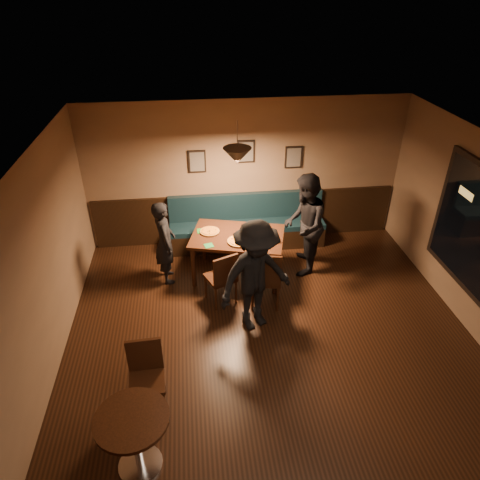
{
  "coord_description": "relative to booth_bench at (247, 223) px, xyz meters",
  "views": [
    {
      "loc": [
        -1.03,
        -4.1,
        4.62
      ],
      "look_at": [
        -0.31,
        1.85,
        0.95
      ],
      "focal_mm": 32.58,
      "sensor_mm": 36.0,
      "label": 1
    }
  ],
  "objects": [
    {
      "name": "floor",
      "position": [
        0.0,
        -3.2,
        -0.5
      ],
      "size": [
        7.0,
        7.0,
        0.0
      ],
      "primitive_type": "plane",
      "color": "black",
      "rests_on": "ground"
    },
    {
      "name": "ceiling",
      "position": [
        0.0,
        -3.2,
        2.3
      ],
      "size": [
        7.0,
        7.0,
        0.0
      ],
      "primitive_type": "plane",
      "rotation": [
        3.14,
        0.0,
        0.0
      ],
      "color": "silver",
      "rests_on": "ground"
    },
    {
      "name": "wall_back",
      "position": [
        0.0,
        0.3,
        0.9
      ],
      "size": [
        6.0,
        0.0,
        6.0
      ],
      "primitive_type": "plane",
      "rotation": [
        1.57,
        0.0,
        0.0
      ],
      "color": "#8C704F",
      "rests_on": "ground"
    },
    {
      "name": "wall_left",
      "position": [
        -3.0,
        -3.2,
        0.9
      ],
      "size": [
        0.0,
        7.0,
        7.0
      ],
      "primitive_type": "plane",
      "rotation": [
        1.57,
        0.0,
        1.57
      ],
      "color": "#8C704F",
      "rests_on": "ground"
    },
    {
      "name": "wainscot",
      "position": [
        0.0,
        0.27,
        0.0
      ],
      "size": [
        5.88,
        0.06,
        1.0
      ],
      "primitive_type": "cube",
      "color": "black",
      "rests_on": "ground"
    },
    {
      "name": "booth_bench",
      "position": [
        0.0,
        0.0,
        0.0
      ],
      "size": [
        3.0,
        0.6,
        1.0
      ],
      "primitive_type": null,
      "color": "#0F232D",
      "rests_on": "ground"
    },
    {
      "name": "picture_left",
      "position": [
        -0.9,
        0.27,
        1.2
      ],
      "size": [
        0.32,
        0.04,
        0.42
      ],
      "primitive_type": "cube",
      "color": "black",
      "rests_on": "wall_back"
    },
    {
      "name": "picture_center",
      "position": [
        0.0,
        0.27,
        1.35
      ],
      "size": [
        0.32,
        0.04,
        0.42
      ],
      "primitive_type": "cube",
      "color": "black",
      "rests_on": "wall_back"
    },
    {
      "name": "picture_right",
      "position": [
        0.9,
        0.27,
        1.2
      ],
      "size": [
        0.32,
        0.04,
        0.42
      ],
      "primitive_type": "cube",
      "color": "black",
      "rests_on": "wall_back"
    },
    {
      "name": "pendant_lamp",
      "position": [
        -0.31,
        -1.0,
        1.75
      ],
      "size": [
        0.44,
        0.44,
        0.25
      ],
      "primitive_type": "cone",
      "rotation": [
        3.14,
        0.0,
        0.0
      ],
      "color": "black",
      "rests_on": "ceiling"
    },
    {
      "name": "dining_table",
      "position": [
        -0.31,
        -1.0,
        -0.09
      ],
      "size": [
        1.75,
        1.36,
        0.83
      ],
      "primitive_type": "cube",
      "rotation": [
        0.0,
        0.0,
        -0.26
      ],
      "color": "black",
      "rests_on": "floor"
    },
    {
      "name": "chair_near_left",
      "position": [
        -0.66,
        -1.66,
        -0.02
      ],
      "size": [
        0.56,
        0.56,
        0.96
      ],
      "primitive_type": null,
      "rotation": [
        0.0,
        0.0,
        0.41
      ],
      "color": "#321D0E",
      "rests_on": "floor"
    },
    {
      "name": "chair_near_right",
      "position": [
        0.05,
        -1.81,
        0.03
      ],
      "size": [
        0.55,
        0.55,
        1.05
      ],
      "primitive_type": null,
      "rotation": [
        0.0,
        0.0,
        -0.2
      ],
      "color": "black",
      "rests_on": "floor"
    },
    {
      "name": "diner_left",
      "position": [
        -1.54,
        -0.94,
        0.25
      ],
      "size": [
        0.44,
        0.6,
        1.5
      ],
      "primitive_type": "imported",
      "rotation": [
        0.0,
        0.0,
        1.72
      ],
      "color": "black",
      "rests_on": "floor"
    },
    {
      "name": "diner_right",
      "position": [
        0.86,
        -0.95,
        0.42
      ],
      "size": [
        0.92,
        1.05,
        1.84
      ],
      "primitive_type": "imported",
      "rotation": [
        0.0,
        0.0,
        -1.85
      ],
      "color": "black",
      "rests_on": "floor"
    },
    {
      "name": "diner_front",
      "position": [
        -0.2,
        -2.3,
        0.4
      ],
      "size": [
        1.33,
        1.07,
        1.79
      ],
      "primitive_type": "imported",
      "rotation": [
        0.0,
        0.0,
        0.4
      ],
      "color": "black",
      "rests_on": "floor"
    },
    {
      "name": "pizza_a",
      "position": [
        -0.77,
        -0.83,
        0.35
      ],
      "size": [
        0.44,
        0.44,
        0.04
      ],
      "primitive_type": "cylinder",
      "rotation": [
        0.0,
        0.0,
        0.38
      ],
      "color": "orange",
      "rests_on": "dining_table"
    },
    {
      "name": "pizza_b",
      "position": [
        -0.31,
        -1.22,
        0.35
      ],
      "size": [
        0.44,
        0.44,
        0.04
      ],
      "primitive_type": "cylinder",
      "rotation": [
        0.0,
        0.0,
        -0.18
      ],
      "color": "orange",
      "rests_on": "dining_table"
    },
    {
      "name": "pizza_c",
      "position": [
        0.12,
        -0.87,
        0.35
      ],
      "size": [
        0.35,
        0.35,
        0.04
      ],
      "primitive_type": "cylinder",
      "rotation": [
        0.0,
        0.0,
        0.05
      ],
      "color": "#C66525",
      "rests_on": "dining_table"
    },
    {
      "name": "soda_glass",
      "position": [
        0.29,
        -1.27,
        0.41
      ],
      "size": [
        0.09,
        0.09,
        0.15
      ],
      "primitive_type": "cylinder",
      "rotation": [
        0.0,
        0.0,
        0.26
      ],
      "color": "black",
      "rests_on": "dining_table"
    },
    {
      "name": "tabasco_bottle",
      "position": [
        0.27,
        -1.08,
        0.39
      ],
      "size": [
        0.03,
        0.03,
        0.12
      ],
      "primitive_type": "cylinder",
      "rotation": [
        0.0,
        0.0,
        0.02
      ],
      "color": "maroon",
      "rests_on": "dining_table"
    },
    {
      "name": "napkin_a",
      "position": [
        -0.9,
        -0.77,
        0.33
      ],
      "size": [
        0.18,
        0.18,
        0.01
      ],
      "primitive_type": "cube",
      "rotation": [
        0.0,
        0.0,
        0.05
      ],
      "color": "#1B661D",
      "rests_on": "dining_table"
    },
    {
      "name": "napkin_b",
      "position": [
        -0.81,
        -1.26,
        0.33
      ],
      "size": [
        0.17,
        0.17,
        0.01
      ],
      "primitive_type": "cube",
      "rotation": [
        0.0,
        0.0,
        0.24
      ],
      "color": "#1B672D",
      "rests_on": "dining_table"
    },
    {
      "name": "cutlery_set",
      "position": [
        -0.3,
        -1.38,
        0.33
      ],
      "size": [
        0.17,
        0.04,
        0.0
      ],
      "primitive_type": "cube",
      "rotation": [
        0.0,
        0.0,
        1.41
      ],
      "color": "#B6B5B9",
      "rests_on": "dining_table"
    },
    {
      "name": "cafe_table",
      "position": [
        -1.78,
        -4.4,
        -0.09
      ],
      "size": [
        0.86,
        0.86,
        0.82
      ],
      "primitive_type": "cylinder",
      "rotation": [
        0.0,
        0.0,
        -0.12
      ],
      "color": "black",
      "rests_on": "floor"
    },
    {
      "name": "cafe_chair_far",
      "position": [
        -1.71,
        -3.64,
        -0.02
      ],
      "size": [
        0.45,
        0.45,
        0.96
      ],
      "primitive_type": null,
      "rotation": [
        0.0,
        0.0,
        3.2
      ],
      "color": "black",
      "rests_on": "floor"
    }
  ]
}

